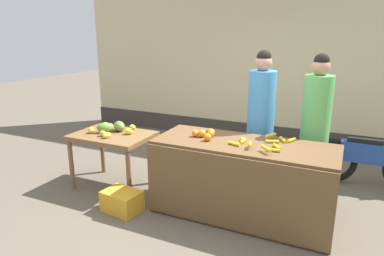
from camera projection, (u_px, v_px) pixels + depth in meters
The scene contains 12 objects.
ground_plane at pixel (218, 208), 4.22m from camera, with size 24.00×24.00×0.00m, color #665B4C.
market_wall_back at pixel (276, 59), 6.32m from camera, with size 8.12×0.23×3.30m.
fruit_stall_counter at pixel (242, 180), 3.96m from camera, with size 2.05×0.82×0.89m.
side_table_wooden at pixel (113, 141), 4.66m from camera, with size 1.04×0.75×0.76m.
banana_bunch_pile at pixel (265, 143), 3.78m from camera, with size 0.67×0.65×0.07m.
orange_pile at pixel (205, 134), 4.03m from camera, with size 0.28×0.29×0.09m.
mango_papaya_pile at pixel (112, 128), 4.70m from camera, with size 0.64×0.60×0.14m.
vendor_woman_blue_shirt at pixel (260, 124), 4.39m from camera, with size 0.34×0.34×1.88m.
vendor_woman_green_shirt at pixel (315, 130), 4.18m from camera, with size 0.34×0.34×1.86m.
parked_motorcycle at pixel (370, 160), 4.69m from camera, with size 1.60×0.18×0.88m.
produce_crate at pixel (122, 201), 4.12m from camera, with size 0.44×0.32×0.26m, color gold.
produce_sack at pixel (184, 162), 5.00m from camera, with size 0.36×0.30×0.51m, color tan.
Camera 1 is at (1.32, -3.57, 2.09)m, focal length 32.07 mm.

